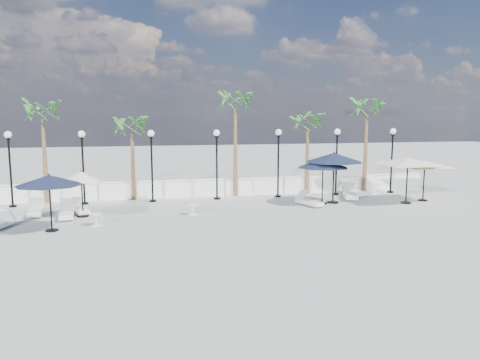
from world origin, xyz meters
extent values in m
plane|color=#9F9F9A|center=(0.00, 0.00, 0.00)|extent=(100.00, 100.00, 0.00)
cube|color=white|center=(0.00, 7.50, 0.45)|extent=(26.00, 0.30, 0.90)
cube|color=white|center=(0.00, 7.50, 0.97)|extent=(26.00, 0.12, 0.08)
cylinder|color=black|center=(-10.50, 6.50, 0.05)|extent=(0.36, 0.36, 0.10)
cylinder|color=black|center=(-10.50, 6.50, 1.75)|extent=(0.10, 0.10, 3.50)
cylinder|color=black|center=(-10.50, 6.50, 3.45)|extent=(0.18, 0.18, 0.10)
sphere|color=white|center=(-10.50, 6.50, 3.66)|extent=(0.36, 0.36, 0.36)
cylinder|color=black|center=(-7.00, 6.50, 0.05)|extent=(0.36, 0.36, 0.10)
cylinder|color=black|center=(-7.00, 6.50, 1.75)|extent=(0.10, 0.10, 3.50)
cylinder|color=black|center=(-7.00, 6.50, 3.45)|extent=(0.18, 0.18, 0.10)
sphere|color=white|center=(-7.00, 6.50, 3.66)|extent=(0.36, 0.36, 0.36)
cylinder|color=black|center=(-3.50, 6.50, 0.05)|extent=(0.36, 0.36, 0.10)
cylinder|color=black|center=(-3.50, 6.50, 1.75)|extent=(0.10, 0.10, 3.50)
cylinder|color=black|center=(-3.50, 6.50, 3.45)|extent=(0.18, 0.18, 0.10)
sphere|color=white|center=(-3.50, 6.50, 3.66)|extent=(0.36, 0.36, 0.36)
cylinder|color=black|center=(0.00, 6.50, 0.05)|extent=(0.36, 0.36, 0.10)
cylinder|color=black|center=(0.00, 6.50, 1.75)|extent=(0.10, 0.10, 3.50)
cylinder|color=black|center=(0.00, 6.50, 3.45)|extent=(0.18, 0.18, 0.10)
sphere|color=white|center=(0.00, 6.50, 3.66)|extent=(0.36, 0.36, 0.36)
cylinder|color=black|center=(3.50, 6.50, 0.05)|extent=(0.36, 0.36, 0.10)
cylinder|color=black|center=(3.50, 6.50, 1.75)|extent=(0.10, 0.10, 3.50)
cylinder|color=black|center=(3.50, 6.50, 3.45)|extent=(0.18, 0.18, 0.10)
sphere|color=white|center=(3.50, 6.50, 3.66)|extent=(0.36, 0.36, 0.36)
cylinder|color=black|center=(7.00, 6.50, 0.05)|extent=(0.36, 0.36, 0.10)
cylinder|color=black|center=(7.00, 6.50, 1.75)|extent=(0.10, 0.10, 3.50)
cylinder|color=black|center=(7.00, 6.50, 3.45)|extent=(0.18, 0.18, 0.10)
sphere|color=white|center=(7.00, 6.50, 3.66)|extent=(0.36, 0.36, 0.36)
cylinder|color=black|center=(10.50, 6.50, 0.05)|extent=(0.36, 0.36, 0.10)
cylinder|color=black|center=(10.50, 6.50, 1.75)|extent=(0.10, 0.10, 3.50)
cylinder|color=black|center=(10.50, 6.50, 3.45)|extent=(0.18, 0.18, 0.10)
sphere|color=white|center=(10.50, 6.50, 3.66)|extent=(0.36, 0.36, 0.36)
cone|color=brown|center=(-9.00, 7.30, 2.20)|extent=(0.28, 0.28, 4.40)
cone|color=brown|center=(-4.50, 7.30, 1.80)|extent=(0.28, 0.28, 3.60)
cone|color=brown|center=(1.20, 7.30, 2.50)|extent=(0.28, 0.28, 5.00)
cone|color=brown|center=(5.50, 7.30, 1.90)|extent=(0.28, 0.28, 3.80)
cone|color=brown|center=(9.20, 7.30, 2.30)|extent=(0.28, 0.28, 4.60)
cube|color=silver|center=(-7.42, 3.24, 0.15)|extent=(0.83, 1.92, 0.10)
cube|color=silver|center=(-7.39, 2.99, 0.26)|extent=(0.72, 1.32, 0.10)
cube|color=silver|center=(-7.51, 3.99, 0.52)|extent=(0.63, 0.51, 0.58)
cube|color=silver|center=(-9.65, 2.24, 0.46)|extent=(0.61, 0.53, 0.52)
cube|color=silver|center=(-8.94, 4.13, 0.15)|extent=(0.81, 1.91, 0.10)
cube|color=silver|center=(-8.91, 3.88, 0.26)|extent=(0.71, 1.31, 0.10)
cube|color=silver|center=(-9.01, 4.88, 0.52)|extent=(0.63, 0.50, 0.58)
cube|color=silver|center=(-6.97, 4.14, 0.14)|extent=(1.19, 1.75, 0.09)
cube|color=silver|center=(-6.88, 3.94, 0.23)|extent=(0.94, 1.25, 0.09)
cube|color=silver|center=(-7.25, 4.76, 0.47)|extent=(0.64, 0.58, 0.52)
cube|color=silver|center=(4.37, 3.69, 0.14)|extent=(1.11, 1.78, 0.09)
cube|color=silver|center=(4.45, 3.47, 0.24)|extent=(0.89, 1.25, 0.09)
cube|color=silver|center=(4.14, 4.33, 0.48)|extent=(0.63, 0.56, 0.53)
cube|color=silver|center=(7.25, 5.09, 0.16)|extent=(1.25, 2.13, 0.11)
cube|color=silver|center=(7.17, 4.83, 0.28)|extent=(1.01, 1.49, 0.11)
cube|color=silver|center=(7.50, 5.87, 0.57)|extent=(0.75, 0.65, 0.63)
cube|color=silver|center=(7.83, 6.11, 0.16)|extent=(1.25, 2.02, 0.10)
cube|color=silver|center=(7.92, 5.87, 0.27)|extent=(1.00, 1.42, 0.10)
cube|color=silver|center=(7.57, 6.84, 0.54)|extent=(0.72, 0.63, 0.60)
cylinder|color=silver|center=(-5.96, 1.51, 0.02)|extent=(0.41, 0.41, 0.03)
cylinder|color=silver|center=(-5.96, 1.51, 0.24)|extent=(0.06, 0.06, 0.49)
cylinder|color=silver|center=(-5.96, 1.51, 0.50)|extent=(0.53, 0.53, 0.03)
cylinder|color=silver|center=(-1.73, 2.79, 0.02)|extent=(0.41, 0.41, 0.03)
cylinder|color=silver|center=(-1.73, 2.79, 0.24)|extent=(0.06, 0.06, 0.49)
cylinder|color=silver|center=(-1.73, 2.79, 0.50)|extent=(0.53, 0.53, 0.03)
cylinder|color=silver|center=(9.32, 6.20, 0.02)|extent=(0.45, 0.45, 0.03)
cylinder|color=silver|center=(9.32, 6.20, 0.27)|extent=(0.07, 0.07, 0.54)
cylinder|color=silver|center=(9.32, 6.20, 0.55)|extent=(0.59, 0.59, 0.03)
cylinder|color=black|center=(-7.64, 0.91, 0.03)|extent=(0.51, 0.51, 0.05)
cylinder|color=black|center=(-7.64, 0.91, 1.12)|extent=(0.06, 0.06, 2.24)
cone|color=black|center=(-7.64, 0.91, 2.07)|extent=(2.65, 2.65, 0.41)
sphere|color=black|center=(-7.64, 0.91, 2.30)|extent=(0.07, 0.07, 0.07)
cylinder|color=black|center=(5.85, 4.19, 0.03)|extent=(0.61, 0.61, 0.07)
cylinder|color=black|center=(5.85, 4.19, 1.31)|extent=(0.08, 0.08, 2.61)
cone|color=black|center=(5.85, 4.19, 2.42)|extent=(3.05, 3.05, 0.49)
sphere|color=black|center=(5.85, 4.19, 2.69)|extent=(0.09, 0.09, 0.09)
cylinder|color=black|center=(5.18, 4.01, 0.03)|extent=(0.54, 0.54, 0.06)
cylinder|color=black|center=(5.18, 4.01, 1.15)|extent=(0.07, 0.07, 2.31)
cone|color=black|center=(5.18, 4.01, 2.13)|extent=(2.69, 2.69, 0.43)
sphere|color=black|center=(5.18, 4.01, 2.38)|extent=(0.08, 0.08, 0.08)
cylinder|color=black|center=(9.60, 3.31, 0.03)|extent=(0.54, 0.54, 0.06)
cylinder|color=black|center=(9.60, 3.31, 1.20)|extent=(0.07, 0.07, 2.40)
pyramid|color=beige|center=(9.60, 3.31, 2.42)|extent=(5.30, 5.30, 0.36)
cylinder|color=black|center=(10.89, 3.76, 0.03)|extent=(0.50, 0.50, 0.06)
cylinder|color=black|center=(10.89, 3.76, 1.09)|extent=(0.07, 0.07, 2.17)
pyramid|color=beige|center=(10.89, 3.76, 2.20)|extent=(4.72, 4.72, 0.34)
cylinder|color=black|center=(-6.73, 3.44, 0.03)|extent=(0.55, 0.55, 0.06)
cylinder|color=black|center=(-6.73, 3.44, 1.02)|extent=(0.07, 0.07, 2.05)
cone|color=beige|center=(-6.73, 3.44, 1.87)|extent=(1.75, 1.75, 0.44)
sphere|color=black|center=(-6.73, 3.44, 2.12)|extent=(0.08, 0.08, 0.08)
camera|label=1|loc=(-3.94, -18.68, 4.73)|focal=35.00mm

